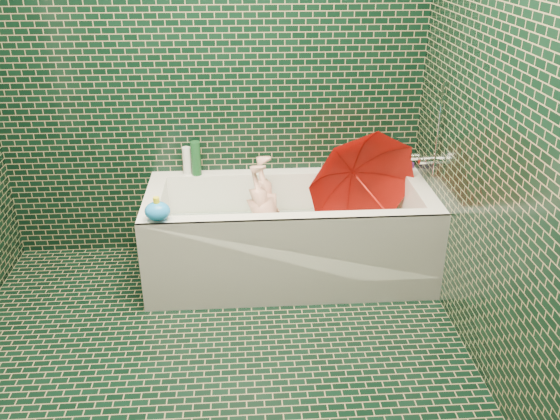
{
  "coord_description": "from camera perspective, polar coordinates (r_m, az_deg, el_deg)",
  "views": [
    {
      "loc": [
        0.17,
        -2.16,
        1.97
      ],
      "look_at": [
        0.38,
        0.82,
        0.53
      ],
      "focal_mm": 38.0,
      "sensor_mm": 36.0,
      "label": 1
    }
  ],
  "objects": [
    {
      "name": "bottle_left_short",
      "position": [
        3.77,
        -8.94,
        4.7
      ],
      "size": [
        0.06,
        0.06,
        0.18
      ],
      "primitive_type": "cylinder",
      "rotation": [
        0.0,
        0.0,
        0.24
      ],
      "color": "white",
      "rests_on": "bathtub"
    },
    {
      "name": "child",
      "position": [
        3.62,
        -1.11,
        -1.59
      ],
      "size": [
        0.91,
        0.57,
        0.31
      ],
      "primitive_type": "imported",
      "rotation": [
        -1.44,
        0.0,
        -1.91
      ],
      "color": "#E19E8C",
      "rests_on": "bathtub"
    },
    {
      "name": "water",
      "position": [
        3.61,
        0.91,
        -1.86
      ],
      "size": [
        1.48,
        0.53,
        0.0
      ],
      "primitive_type": "cube",
      "color": "silver",
      "rests_on": "bathtub"
    },
    {
      "name": "floor",
      "position": [
        2.93,
        -6.59,
        -16.76
      ],
      "size": [
        2.8,
        2.8,
        0.0
      ],
      "primitive_type": "plane",
      "color": "black",
      "rests_on": "ground"
    },
    {
      "name": "wall_front",
      "position": [
        1.06,
        -12.92,
        -17.86
      ],
      "size": [
        2.8,
        0.0,
        2.8
      ],
      "primitive_type": "plane",
      "rotation": [
        -1.57,
        0.0,
        0.0
      ],
      "color": "black",
      "rests_on": "floor"
    },
    {
      "name": "bath_mat",
      "position": [
        3.68,
        0.89,
        -3.85
      ],
      "size": [
        1.35,
        0.47,
        0.01
      ],
      "primitive_type": "cube",
      "color": "green",
      "rests_on": "bathtub"
    },
    {
      "name": "bottle_right_pump",
      "position": [
        3.89,
        10.93,
        5.38
      ],
      "size": [
        0.06,
        0.06,
        0.2
      ],
      "primitive_type": "cylinder",
      "rotation": [
        0.0,
        0.0,
        0.22
      ],
      "color": "silver",
      "rests_on": "bathtub"
    },
    {
      "name": "faucet",
      "position": [
        3.57,
        14.18,
        5.29
      ],
      "size": [
        0.18,
        0.19,
        0.55
      ],
      "color": "silver",
      "rests_on": "wall_right"
    },
    {
      "name": "bottle_right_tall",
      "position": [
        3.84,
        8.38,
        5.38
      ],
      "size": [
        0.07,
        0.07,
        0.2
      ],
      "primitive_type": "cylinder",
      "rotation": [
        0.0,
        0.0,
        0.42
      ],
      "color": "#13441F",
      "rests_on": "bathtub"
    },
    {
      "name": "umbrella",
      "position": [
        3.55,
        8.77,
        1.5
      ],
      "size": [
        0.95,
        0.92,
        0.86
      ],
      "primitive_type": "imported",
      "rotation": [
        0.16,
        -0.28,
        0.22
      ],
      "color": "red",
      "rests_on": "bathtub"
    },
    {
      "name": "soap_bottle_b",
      "position": [
        3.92,
        12.32,
        3.85
      ],
      "size": [
        0.1,
        0.1,
        0.17
      ],
      "primitive_type": "imported",
      "rotation": [
        0.0,
        0.0,
        0.37
      ],
      "color": "#531C6A",
      "rests_on": "bathtub"
    },
    {
      "name": "soap_bottle_a",
      "position": [
        3.93,
        11.08,
        4.01
      ],
      "size": [
        0.12,
        0.12,
        0.27
      ],
      "primitive_type": "imported",
      "rotation": [
        0.0,
        0.0,
        0.19
      ],
      "color": "white",
      "rests_on": "bathtub"
    },
    {
      "name": "bottle_left_tall",
      "position": [
        3.74,
        -8.09,
        4.94
      ],
      "size": [
        0.06,
        0.06,
        0.22
      ],
      "primitive_type": "cylinder",
      "rotation": [
        0.0,
        0.0,
        0.07
      ],
      "color": "#13441F",
      "rests_on": "bathtub"
    },
    {
      "name": "wall_right",
      "position": [
        2.54,
        22.76,
        7.22
      ],
      "size": [
        0.0,
        2.8,
        2.8
      ],
      "primitive_type": "plane",
      "rotation": [
        1.57,
        0.0,
        -1.57
      ],
      "color": "black",
      "rests_on": "floor"
    },
    {
      "name": "bath_toy",
      "position": [
        3.19,
        -11.72,
        -0.09
      ],
      "size": [
        0.15,
        0.12,
        0.13
      ],
      "rotation": [
        0.0,
        0.0,
        -0.1
      ],
      "color": "#1A86F1",
      "rests_on": "bathtub"
    },
    {
      "name": "wall_back",
      "position": [
        3.64,
        -6.8,
        14.12
      ],
      "size": [
        2.8,
        0.0,
        2.8
      ],
      "primitive_type": "plane",
      "rotation": [
        1.57,
        0.0,
        0.0
      ],
      "color": "black",
      "rests_on": "floor"
    },
    {
      "name": "soap_bottle_c",
      "position": [
        3.91,
        10.9,
        3.92
      ],
      "size": [
        0.19,
        0.19,
        0.19
      ],
      "primitive_type": "imported",
      "rotation": [
        0.0,
        0.0,
        0.34
      ],
      "color": "#13441F",
      "rests_on": "bathtub"
    },
    {
      "name": "rubber_duck",
      "position": [
        3.85,
        9.04,
        4.38
      ],
      "size": [
        0.11,
        0.08,
        0.09
      ],
      "rotation": [
        0.0,
        0.0,
        -0.12
      ],
      "color": "yellow",
      "rests_on": "bathtub"
    },
    {
      "name": "bathtub",
      "position": [
        3.63,
        0.92,
        -3.23
      ],
      "size": [
        1.7,
        0.75,
        0.55
      ],
      "color": "white",
      "rests_on": "floor"
    }
  ]
}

